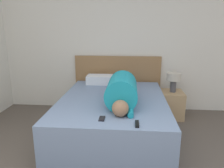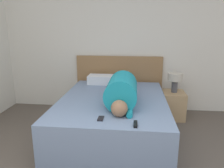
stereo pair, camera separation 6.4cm
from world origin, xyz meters
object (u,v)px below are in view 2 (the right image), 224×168
nightstand (173,105)px  pillow_near_headboard (102,79)px  table_lamp (175,79)px  person_lying (122,89)px  tv_remote (135,124)px  cell_phone (101,118)px  bed (113,116)px

nightstand → pillow_near_headboard: bearing=176.2°
nightstand → pillow_near_headboard: pillow_near_headboard is taller
table_lamp → person_lying: size_ratio=0.20×
person_lying → table_lamp: bearing=44.7°
person_lying → pillow_near_headboard: bearing=115.0°
tv_remote → cell_phone: 0.41m
nightstand → table_lamp: bearing=0.0°
tv_remote → nightstand: bearing=67.6°
person_lying → pillow_near_headboard: 1.03m
nightstand → tv_remote: 1.78m
table_lamp → tv_remote: (-0.67, -1.62, -0.12)m
nightstand → table_lamp: 0.47m
pillow_near_headboard → tv_remote: bearing=-70.0°
pillow_near_headboard → person_lying: bearing=-65.0°
cell_phone → tv_remote: bearing=-17.1°
person_lying → pillow_near_headboard: (-0.43, 0.93, -0.09)m
bed → table_lamp: 1.31m
pillow_near_headboard → nightstand: bearing=-3.8°
person_lying → cell_phone: 0.70m
pillow_near_headboard → cell_phone: pillow_near_headboard is taller
bed → cell_phone: bearing=-94.6°
bed → cell_phone: cell_phone is taller
nightstand → cell_phone: (-1.05, -1.50, 0.34)m
table_lamp → tv_remote: size_ratio=2.24×
person_lying → cell_phone: size_ratio=12.68×
person_lying → bed: bearing=143.2°
table_lamp → pillow_near_headboard: table_lamp is taller
bed → nightstand: (0.99, 0.74, -0.05)m
pillow_near_headboard → bed: bearing=-70.4°
nightstand → person_lying: 1.30m
pillow_near_headboard → tv_remote: (0.62, -1.70, -0.06)m
bed → table_lamp: (0.99, 0.74, 0.42)m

